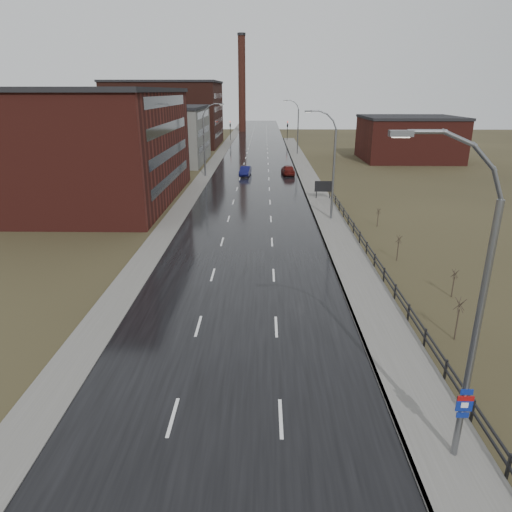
{
  "coord_description": "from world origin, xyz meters",
  "views": [
    {
      "loc": [
        1.53,
        -11.84,
        13.13
      ],
      "look_at": [
        1.04,
        16.09,
        3.0
      ],
      "focal_mm": 32.0,
      "sensor_mm": 36.0,
      "label": 1
    }
  ],
  "objects_px": {
    "streetlight_main": "(470,315)",
    "billboard": "(323,187)",
    "car_far": "(288,170)",
    "car_near": "(245,171)"
  },
  "relations": [
    {
      "from": "billboard",
      "to": "car_near",
      "type": "bearing_deg",
      "value": 121.49
    },
    {
      "from": "streetlight_main",
      "to": "billboard",
      "type": "relative_size",
      "value": 5.01
    },
    {
      "from": "car_far",
      "to": "streetlight_main",
      "type": "bearing_deg",
      "value": 88.43
    },
    {
      "from": "streetlight_main",
      "to": "billboard",
      "type": "xyz_separation_m",
      "value": [
        0.63,
        43.73,
        -4.41
      ]
    },
    {
      "from": "streetlight_main",
      "to": "billboard",
      "type": "distance_m",
      "value": 43.96
    },
    {
      "from": "billboard",
      "to": "car_far",
      "type": "distance_m",
      "value": 18.54
    },
    {
      "from": "billboard",
      "to": "car_near",
      "type": "height_order",
      "value": "billboard"
    },
    {
      "from": "car_far",
      "to": "car_near",
      "type": "bearing_deg",
      "value": 2.12
    },
    {
      "from": "streetlight_main",
      "to": "billboard",
      "type": "bearing_deg",
      "value": 89.18
    },
    {
      "from": "billboard",
      "to": "car_far",
      "type": "xyz_separation_m",
      "value": [
        -3.6,
        18.17,
        -0.83
      ]
    }
  ]
}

